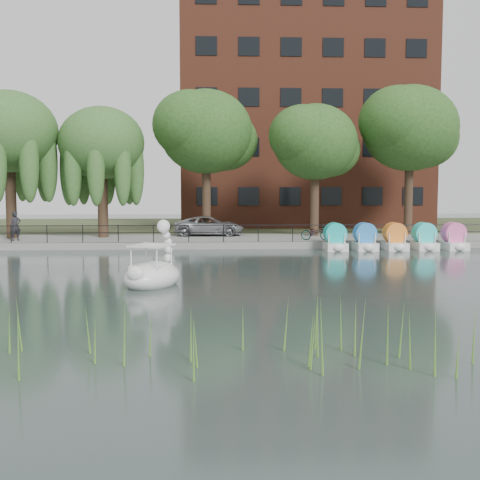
{
  "coord_description": "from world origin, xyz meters",
  "views": [
    {
      "loc": [
        -0.73,
        -21.15,
        3.47
      ],
      "look_at": [
        0.5,
        4.0,
        1.3
      ],
      "focal_mm": 45.0,
      "sensor_mm": 36.0,
      "label": 1
    }
  ],
  "objects": [
    {
      "name": "promenade",
      "position": [
        0.0,
        16.0,
        0.2
      ],
      "size": [
        40.0,
        6.0,
        0.4
      ],
      "primitive_type": "cube",
      "color": "gray",
      "rests_on": "ground_plane"
    },
    {
      "name": "broadleaf_far",
      "position": [
        12.5,
        18.5,
        7.4
      ],
      "size": [
        6.3,
        6.3,
        9.71
      ],
      "color": "#473323",
      "rests_on": "promenade"
    },
    {
      "name": "willow_left",
      "position": [
        -13.0,
        16.5,
        6.87
      ],
      "size": [
        5.88,
        5.88,
        9.01
      ],
      "color": "#473323",
      "rests_on": "promenade"
    },
    {
      "name": "willow_mid",
      "position": [
        -7.5,
        17.0,
        6.25
      ],
      "size": [
        5.32,
        5.32,
        8.15
      ],
      "color": "#473323",
      "rests_on": "promenade"
    },
    {
      "name": "railing",
      "position": [
        0.0,
        13.25,
        1.15
      ],
      "size": [
        32.0,
        0.05,
        1.0
      ],
      "color": "black",
      "rests_on": "promenade"
    },
    {
      "name": "broadleaf_center",
      "position": [
        -1.0,
        18.0,
        7.06
      ],
      "size": [
        6.0,
        6.0,
        9.25
      ],
      "color": "#473323",
      "rests_on": "promenade"
    },
    {
      "name": "pedestrian",
      "position": [
        -12.17,
        14.61,
        1.39
      ],
      "size": [
        0.86,
        0.82,
        1.98
      ],
      "primitive_type": "imported",
      "rotation": [
        0.0,
        0.0,
        0.68
      ],
      "color": "black",
      "rests_on": "promenade"
    },
    {
      "name": "reed_bank",
      "position": [
        2.0,
        -9.5,
        0.6
      ],
      "size": [
        24.0,
        2.4,
        1.2
      ],
      "color": "#669938",
      "rests_on": "ground_plane"
    },
    {
      "name": "kerb",
      "position": [
        0.0,
        13.05,
        0.2
      ],
      "size": [
        40.0,
        0.25,
        0.4
      ],
      "primitive_type": "cube",
      "color": "gray",
      "rests_on": "ground_plane"
    },
    {
      "name": "apartment_building",
      "position": [
        7.0,
        29.97,
        9.36
      ],
      "size": [
        20.0,
        10.07,
        18.0
      ],
      "color": "#4C1E16",
      "rests_on": "land_strip"
    },
    {
      "name": "broadleaf_right",
      "position": [
        6.0,
        17.5,
        6.39
      ],
      "size": [
        5.4,
        5.4,
        8.32
      ],
      "color": "#473323",
      "rests_on": "promenade"
    },
    {
      "name": "minivan",
      "position": [
        -0.83,
        17.89,
        1.12
      ],
      "size": [
        2.49,
        5.25,
        1.45
      ],
      "primitive_type": "imported",
      "rotation": [
        0.0,
        0.0,
        1.55
      ],
      "color": "gray",
      "rests_on": "promenade"
    },
    {
      "name": "land_strip",
      "position": [
        0.0,
        30.0,
        0.18
      ],
      "size": [
        60.0,
        22.0,
        0.36
      ],
      "primitive_type": "cube",
      "color": "#47512D",
      "rests_on": "ground_plane"
    },
    {
      "name": "ground_plane",
      "position": [
        0.0,
        0.0,
        0.0
      ],
      "size": [
        120.0,
        120.0,
        0.0
      ],
      "primitive_type": "plane",
      "color": "#3E4A49"
    },
    {
      "name": "swan_boat",
      "position": [
        -2.81,
        0.34,
        0.51
      ],
      "size": [
        2.64,
        3.18,
        2.32
      ],
      "rotation": [
        0.0,
        0.0,
        -0.4
      ],
      "color": "white",
      "rests_on": "ground_plane"
    },
    {
      "name": "pedal_boat_row",
      "position": [
        9.65,
        12.17,
        0.61
      ],
      "size": [
        7.95,
        1.7,
        1.4
      ],
      "color": "white",
      "rests_on": "ground_plane"
    },
    {
      "name": "bicycle",
      "position": [
        5.5,
        14.17,
        0.9
      ],
      "size": [
        1.02,
        1.82,
        1.0
      ],
      "primitive_type": "imported",
      "rotation": [
        0.0,
        0.0,
        1.31
      ],
      "color": "gray",
      "rests_on": "promenade"
    }
  ]
}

